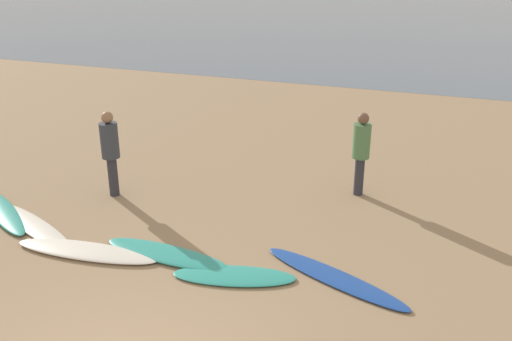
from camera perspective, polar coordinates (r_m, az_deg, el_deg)
name	(u,v)px	position (r m, az deg, el deg)	size (l,w,h in m)	color
ground_plane	(323,141)	(15.17, 6.67, 2.93)	(120.00, 120.00, 0.20)	#997C5B
surfboard_0	(3,211)	(11.88, -24.03, -3.72)	(2.46, 0.45, 0.09)	teal
surfboard_1	(34,226)	(11.08, -21.30, -5.22)	(2.60, 0.45, 0.07)	silver
surfboard_2	(86,251)	(9.94, -16.61, -7.73)	(2.54, 0.57, 0.09)	silver
surfboard_3	(166,254)	(9.56, -9.00, -8.24)	(2.28, 0.56, 0.09)	teal
surfboard_4	(234,276)	(8.91, -2.18, -10.49)	(1.90, 0.60, 0.06)	teal
surfboard_5	(334,277)	(8.96, 7.86, -10.55)	(2.60, 0.46, 0.06)	#1E479E
person_0	(110,147)	(11.61, -14.40, 2.30)	(0.36, 0.36, 1.76)	#2D2D38
person_1	(361,147)	(11.48, 10.48, 2.29)	(0.35, 0.35, 1.73)	#2D2D38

